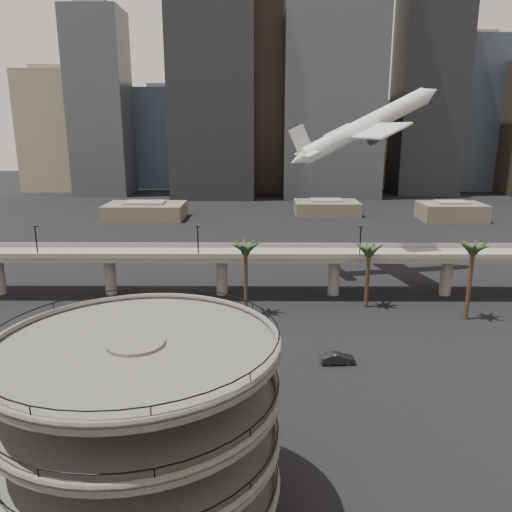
{
  "coord_description": "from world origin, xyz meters",
  "views": [
    {
      "loc": [
        -3.67,
        -38.83,
        31.92
      ],
      "look_at": [
        -4.11,
        28.0,
        14.77
      ],
      "focal_mm": 35.0,
      "sensor_mm": 36.0,
      "label": 1
    }
  ],
  "objects_px": {
    "parking_ramp": "(141,417)",
    "car_a": "(245,377)",
    "airborne_jet": "(365,127)",
    "car_b": "(338,359)",
    "overpass": "(278,259)"
  },
  "relations": [
    {
      "from": "parking_ramp",
      "to": "car_a",
      "type": "xyz_separation_m",
      "value": [
        7.56,
        23.56,
        -9.1
      ]
    },
    {
      "from": "airborne_jet",
      "to": "car_b",
      "type": "height_order",
      "value": "airborne_jet"
    },
    {
      "from": "overpass",
      "to": "car_b",
      "type": "distance_m",
      "value": 31.58
    },
    {
      "from": "parking_ramp",
      "to": "car_b",
      "type": "relative_size",
      "value": 4.62
    },
    {
      "from": "parking_ramp",
      "to": "airborne_jet",
      "type": "distance_m",
      "value": 83.71
    },
    {
      "from": "parking_ramp",
      "to": "car_a",
      "type": "relative_size",
      "value": 5.17
    },
    {
      "from": "airborne_jet",
      "to": "car_b",
      "type": "relative_size",
      "value": 7.04
    },
    {
      "from": "parking_ramp",
      "to": "car_a",
      "type": "distance_m",
      "value": 26.37
    },
    {
      "from": "overpass",
      "to": "car_b",
      "type": "relative_size",
      "value": 27.04
    },
    {
      "from": "car_a",
      "to": "parking_ramp",
      "type": "bearing_deg",
      "value": 170.55
    },
    {
      "from": "parking_ramp",
      "to": "car_a",
      "type": "bearing_deg",
      "value": 72.21
    },
    {
      "from": "parking_ramp",
      "to": "car_b",
      "type": "xyz_separation_m",
      "value": [
        20.3,
        28.97,
        -9.04
      ]
    },
    {
      "from": "parking_ramp",
      "to": "overpass",
      "type": "height_order",
      "value": "parking_ramp"
    },
    {
      "from": "car_a",
      "to": "car_b",
      "type": "height_order",
      "value": "car_b"
    },
    {
      "from": "parking_ramp",
      "to": "airborne_jet",
      "type": "height_order",
      "value": "airborne_jet"
    }
  ]
}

